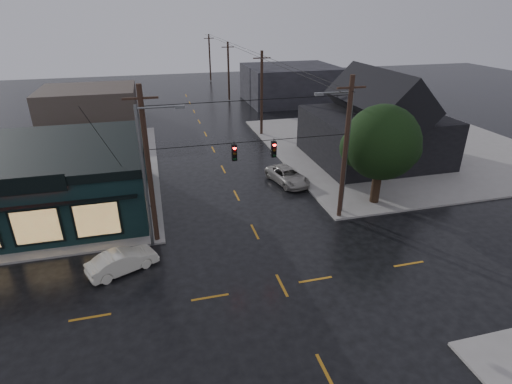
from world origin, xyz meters
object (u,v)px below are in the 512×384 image
object	(u,v)px
corner_tree	(382,143)
suv_silver	(288,176)
utility_pole_nw	(158,241)
utility_pole_ne	(339,217)
sedan_cream	(122,261)

from	to	relation	value
corner_tree	suv_silver	bearing A→B (deg)	134.32
suv_silver	utility_pole_nw	bearing A→B (deg)	-162.22
utility_pole_nw	utility_pole_ne	bearing A→B (deg)	0.00
utility_pole_nw	utility_pole_ne	size ratio (longest dim) A/B	1.00
utility_pole_nw	sedan_cream	world-z (taller)	utility_pole_nw
utility_pole_nw	sedan_cream	xyz separation A→B (m)	(-2.02, -2.87, 0.66)
utility_pole_ne	suv_silver	world-z (taller)	utility_pole_ne
corner_tree	sedan_cream	size ratio (longest dim) A/B	1.91
corner_tree	utility_pole_nw	bearing A→B (deg)	-175.03
utility_pole_nw	suv_silver	distance (m)	13.31
utility_pole_nw	suv_silver	bearing A→B (deg)	31.29
suv_silver	sedan_cream	bearing A→B (deg)	-157.36
sedan_cream	suv_silver	size ratio (longest dim) A/B	0.83
sedan_cream	utility_pole_nw	bearing A→B (deg)	-59.66
corner_tree	sedan_cream	bearing A→B (deg)	-166.99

